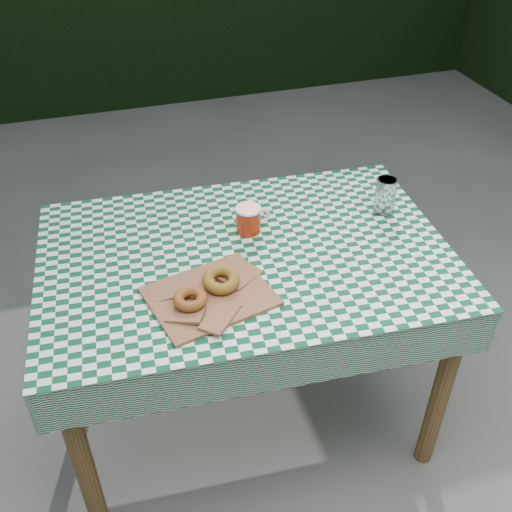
{
  "coord_description": "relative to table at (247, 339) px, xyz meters",
  "views": [
    {
      "loc": [
        -0.33,
        -1.52,
        1.87
      ],
      "look_at": [
        0.08,
        -0.18,
        0.79
      ],
      "focal_mm": 41.48,
      "sensor_mm": 36.0,
      "label": 1
    }
  ],
  "objects": [
    {
      "name": "ground",
      "position": [
        -0.07,
        0.12,
        -0.38
      ],
      "size": [
        60.0,
        60.0,
        0.0
      ],
      "primitive_type": "plane",
      "color": "#4C4B47",
      "rests_on": "ground"
    },
    {
      "name": "table",
      "position": [
        0.0,
        0.0,
        0.0
      ],
      "size": [
        1.3,
        0.91,
        0.75
      ],
      "primitive_type": "cube",
      "rotation": [
        0.0,
        0.0,
        -0.07
      ],
      "color": "brown",
      "rests_on": "ground"
    },
    {
      "name": "tablecloth",
      "position": [
        0.0,
        0.0,
        0.38
      ],
      "size": [
        1.32,
        0.93,
        0.01
      ],
      "primitive_type": "cube",
      "rotation": [
        0.0,
        0.0,
        -0.07
      ],
      "color": "#0B4627",
      "rests_on": "table"
    },
    {
      "name": "paper_bag",
      "position": [
        -0.16,
        -0.17,
        0.39
      ],
      "size": [
        0.38,
        0.33,
        0.02
      ],
      "primitive_type": "cube",
      "rotation": [
        0.0,
        0.0,
        0.23
      ],
      "color": "#8E5C3E",
      "rests_on": "tablecloth"
    },
    {
      "name": "bagel_front",
      "position": [
        -0.22,
        -0.2,
        0.41
      ],
      "size": [
        0.12,
        0.12,
        0.03
      ],
      "primitive_type": "torus",
      "rotation": [
        0.0,
        0.0,
        0.35
      ],
      "color": "brown",
      "rests_on": "paper_bag"
    },
    {
      "name": "bagel_back",
      "position": [
        -0.12,
        -0.15,
        0.42
      ],
      "size": [
        0.11,
        0.11,
        0.03
      ],
      "primitive_type": "torus",
      "rotation": [
        0.0,
        0.0,
        0.05
      ],
      "color": "#8F5B1D",
      "rests_on": "paper_bag"
    },
    {
      "name": "coffee_mug",
      "position": [
        0.04,
        0.11,
        0.43
      ],
      "size": [
        0.18,
        0.18,
        0.09
      ],
      "primitive_type": null,
      "rotation": [
        0.0,
        0.0,
        0.15
      ],
      "color": "#A4210A",
      "rests_on": "tablecloth"
    },
    {
      "name": "drinking_glass",
      "position": [
        0.51,
        0.09,
        0.44
      ],
      "size": [
        0.09,
        0.09,
        0.12
      ],
      "primitive_type": "cylinder",
      "rotation": [
        0.0,
        0.0,
        0.29
      ],
      "color": "white",
      "rests_on": "tablecloth"
    }
  ]
}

